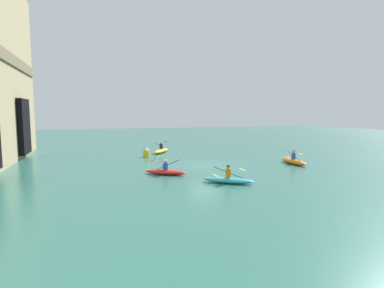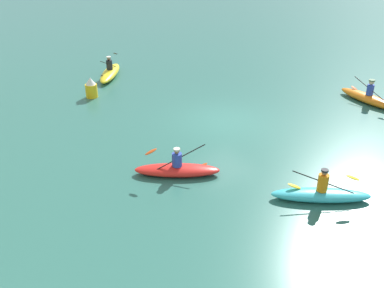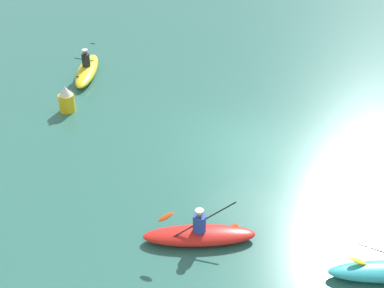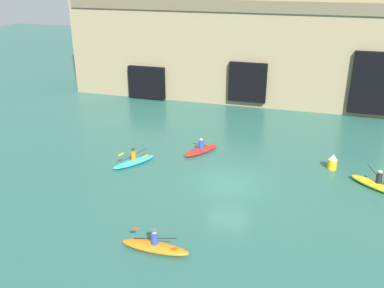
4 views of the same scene
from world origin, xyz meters
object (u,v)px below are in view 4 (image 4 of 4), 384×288
at_px(kayak_cyan, 134,161).
at_px(kayak_red, 201,150).
at_px(kayak_orange, 155,246).
at_px(kayak_yellow, 378,185).
at_px(marker_buoy, 332,162).

height_order(kayak_cyan, kayak_red, kayak_red).
distance_m(kayak_cyan, kayak_orange, 9.39).
distance_m(kayak_yellow, marker_buoy, 3.25).
bearing_deg(kayak_orange, marker_buoy, -124.10).
bearing_deg(kayak_yellow, kayak_cyan, 38.80).
distance_m(kayak_cyan, marker_buoy, 12.78).
relative_size(kayak_yellow, kayak_orange, 0.98).
bearing_deg(kayak_red, kayak_orange, 37.26).
bearing_deg(kayak_cyan, marker_buoy, 137.59).
xyz_separation_m(kayak_cyan, kayak_yellow, (14.97, 0.88, 0.03)).
relative_size(kayak_red, marker_buoy, 2.85).
xyz_separation_m(kayak_red, kayak_orange, (0.83, -11.26, 0.04)).
relative_size(kayak_cyan, kayak_orange, 0.91).
bearing_deg(marker_buoy, kayak_yellow, -38.72).
relative_size(kayak_cyan, marker_buoy, 2.91).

